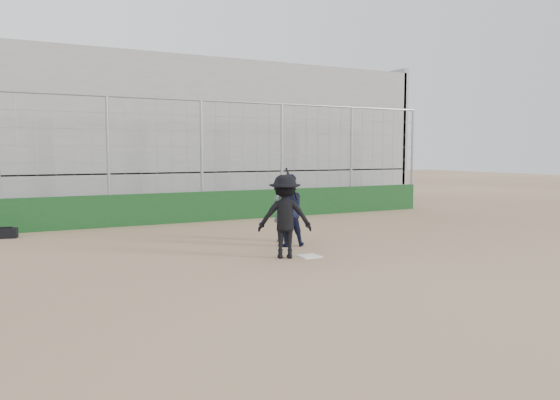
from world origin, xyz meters
name	(u,v)px	position (x,y,z in m)	size (l,w,h in m)	color
ground	(309,257)	(0.00, 0.00, 0.00)	(90.00, 90.00, 0.00)	brown
home_plate	(309,256)	(0.00, 0.00, 0.01)	(0.44, 0.44, 0.02)	white
backstop	(202,193)	(0.00, 7.00, 0.96)	(18.10, 0.25, 4.04)	#113815
bleachers	(161,137)	(0.00, 11.95, 2.92)	(20.25, 6.70, 6.98)	gray
batter_at_plate	(285,216)	(-0.53, 0.16, 0.91)	(1.35, 1.10, 1.96)	black
catcher_crouched	(288,222)	(0.21, 1.39, 0.59)	(0.98, 0.83, 1.19)	black
umpire	(284,213)	(0.50, 2.16, 0.74)	(0.60, 0.39, 1.48)	#49515C
equipment_bag	(4,233)	(-5.93, 6.03, 0.14)	(0.69, 0.43, 0.31)	black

